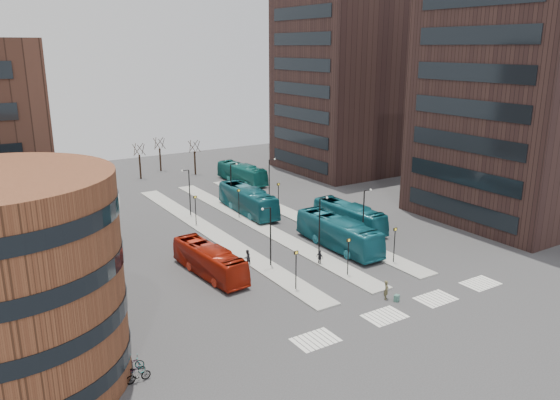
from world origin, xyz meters
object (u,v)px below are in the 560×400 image
traveller (386,290)px  bicycle_near (134,370)px  teal_bus_d (242,173)px  commuter_c (348,251)px  bicycle_mid (138,375)px  bicycle_far (130,363)px  commuter_b (320,258)px  suitcase (397,298)px  teal_bus_b (248,200)px  commuter_a (247,258)px  teal_bus_a (338,233)px  red_bus (209,260)px  teal_bus_c (349,216)px

traveller → bicycle_near: size_ratio=1.11×
teal_bus_d → commuter_c: (-6.35, -34.89, -0.72)m
bicycle_mid → bicycle_far: 1.69m
commuter_b → suitcase: bearing=173.2°
suitcase → bicycle_near: bearing=154.9°
teal_bus_d → teal_bus_b: bearing=-121.5°
traveller → bicycle_mid: size_ratio=1.02×
bicycle_far → teal_bus_d: bearing=-19.4°
bicycle_mid → commuter_b: bearing=-67.1°
bicycle_mid → commuter_c: bearing=-70.5°
commuter_a → traveller: bearing=98.7°
suitcase → bicycle_near: 22.79m
bicycle_mid → teal_bus_a: bearing=-65.7°
commuter_b → red_bus: bearing=59.8°
suitcase → bicycle_near: (-22.75, 1.26, 0.12)m
commuter_a → teal_bus_a: bearing=157.4°
bicycle_near → bicycle_mid: 0.84m
red_bus → commuter_b: 11.14m
commuter_c → bicycle_far: 26.82m
teal_bus_c → traveller: bearing=-121.5°
bicycle_near → bicycle_far: size_ratio=0.84×
red_bus → bicycle_far: red_bus is taller
suitcase → teal_bus_a: 13.70m
teal_bus_a → bicycle_near: size_ratio=7.83×
traveller → bicycle_far: 22.31m
teal_bus_b → bicycle_near: teal_bus_b is taller
teal_bus_c → traveller: teal_bus_c is taller
teal_bus_d → commuter_b: bearing=-111.6°
commuter_c → red_bus: bearing=-63.0°
teal_bus_d → commuter_b: size_ratio=7.17×
red_bus → commuter_c: size_ratio=6.45×
bicycle_near → commuter_b: bearing=-73.5°
commuter_a → commuter_c: commuter_a is taller
bicycle_near → teal_bus_d: bearing=-41.8°
teal_bus_b → teal_bus_a: bearing=-80.8°
traveller → bicycle_far: traveller is taller
teal_bus_a → commuter_b: bearing=-147.8°
commuter_a → commuter_b: 7.34m
teal_bus_d → commuter_a: teal_bus_d is taller
traveller → bicycle_near: 22.27m
suitcase → teal_bus_d: 45.92m
red_bus → bicycle_mid: (-11.53, -13.47, -0.96)m
red_bus → teal_bus_b: teal_bus_b is taller
commuter_a → bicycle_far: commuter_a is taller
teal_bus_a → teal_bus_d: bearing=80.8°
teal_bus_b → teal_bus_d: size_ratio=1.13×
teal_bus_d → bicycle_near: (-31.97, -43.71, -1.12)m
suitcase → teal_bus_b: (1.88, 29.83, 1.45)m
teal_bus_a → traveller: bearing=-109.2°
teal_bus_c → commuter_a: bearing=-169.2°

